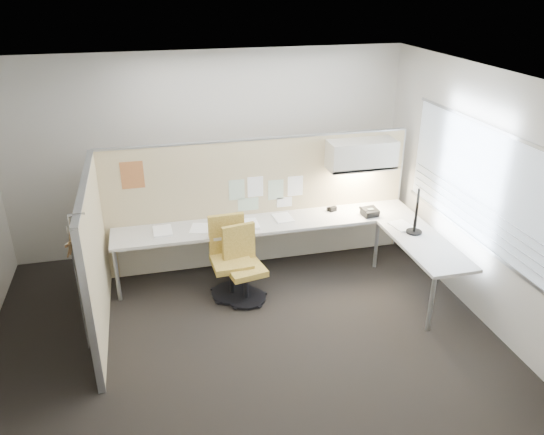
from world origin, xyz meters
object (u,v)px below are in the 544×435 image
object	(u,v)px
phone	(369,212)
chair_left	(243,267)
monitor	(416,212)
desk	(295,233)
chair_right	(230,260)

from	to	relation	value
phone	chair_left	bearing A→B (deg)	-173.96
monitor	chair_left	bearing A→B (deg)	115.39
desk	monitor	bearing A→B (deg)	-23.81
monitor	phone	world-z (taller)	monitor
chair_right	phone	world-z (taller)	chair_right
desk	monitor	xyz separation A→B (m)	(1.37, -0.60, 0.42)
monitor	phone	bearing A→B (deg)	58.77
desk	monitor	world-z (taller)	monitor
desk	phone	bearing A→B (deg)	0.69
phone	chair_right	bearing A→B (deg)	-179.37
chair_left	chair_right	xyz separation A→B (m)	(-0.14, 0.16, 0.03)
chair_left	phone	size ratio (longest dim) A/B	4.02
desk	chair_right	world-z (taller)	chair_right
phone	desk	bearing A→B (deg)	173.21
chair_left	monitor	distance (m)	2.23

